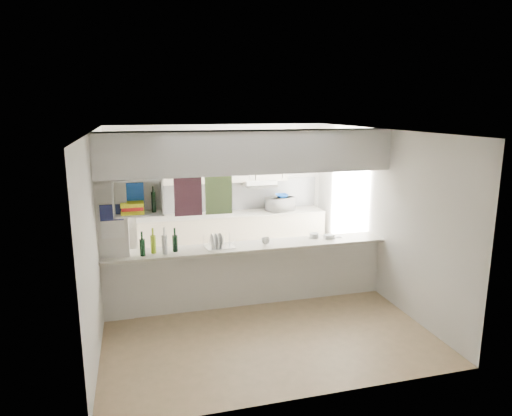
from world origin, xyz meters
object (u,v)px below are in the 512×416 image
object	(u,v)px
bowl	(282,196)
dish_rack	(219,241)
wine_bottles	(159,244)
microwave	(280,204)

from	to	relation	value
bowl	dish_rack	distance (m)	2.61
dish_rack	wine_bottles	distance (m)	0.86
microwave	dish_rack	xyz separation A→B (m)	(-1.60, -2.06, -0.05)
wine_bottles	dish_rack	bearing A→B (deg)	5.11
dish_rack	wine_bottles	bearing A→B (deg)	178.93
bowl	dish_rack	xyz separation A→B (m)	(-1.62, -2.03, -0.22)
bowl	wine_bottles	bearing A→B (deg)	-139.67
bowl	dish_rack	world-z (taller)	bowl
bowl	wine_bottles	world-z (taller)	wine_bottles
microwave	dish_rack	distance (m)	2.61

